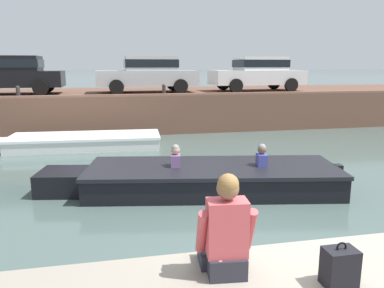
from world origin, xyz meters
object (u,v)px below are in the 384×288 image
(mooring_bollard_mid, at_px, (164,89))
(backpack_on_ledge, at_px, (339,267))
(car_centre_white, at_px, (258,72))
(bottle_drink, at_px, (220,272))
(motorboat_passing, at_px, (201,178))
(car_leftmost_black, at_px, (11,73))
(boat_moored_west_white, at_px, (79,142))
(mooring_bollard_west, at_px, (18,91))
(person_seated_left, at_px, (226,235))
(car_left_inner_silver, at_px, (148,73))

(mooring_bollard_mid, bearing_deg, backpack_on_ledge, -90.33)
(car_centre_white, relative_size, bottle_drink, 21.10)
(motorboat_passing, bearing_deg, car_leftmost_black, 123.18)
(boat_moored_west_white, height_order, mooring_bollard_west, mooring_bollard_west)
(motorboat_passing, relative_size, mooring_bollard_west, 14.83)
(mooring_bollard_west, bearing_deg, person_seated_left, -69.48)
(motorboat_passing, bearing_deg, person_seated_left, -100.23)
(car_leftmost_black, distance_m, bottle_drink, 14.63)
(motorboat_passing, height_order, mooring_bollard_mid, mooring_bollard_mid)
(person_seated_left, bearing_deg, mooring_bollard_west, 110.52)
(motorboat_passing, bearing_deg, car_left_inner_silver, 91.92)
(person_seated_left, relative_size, bottle_drink, 4.73)
(car_leftmost_black, height_order, backpack_on_ledge, car_leftmost_black)
(car_centre_white, xyz_separation_m, backpack_on_ledge, (-4.69, -13.95, -1.38))
(backpack_on_ledge, bearing_deg, person_seated_left, 156.60)
(motorboat_passing, xyz_separation_m, person_seated_left, (-0.83, -4.63, 0.92))
(car_centre_white, bearing_deg, person_seated_left, -112.42)
(motorboat_passing, bearing_deg, car_centre_white, 61.95)
(boat_moored_west_white, xyz_separation_m, person_seated_left, (2.17, -9.64, 0.98))
(bottle_drink, bearing_deg, motorboat_passing, 79.03)
(boat_moored_west_white, height_order, bottle_drink, bottle_drink)
(car_centre_white, xyz_separation_m, person_seated_left, (-5.59, -13.56, -1.18))
(car_centre_white, xyz_separation_m, bottle_drink, (-5.68, -13.70, -1.45))
(car_left_inner_silver, relative_size, backpack_on_ledge, 10.61)
(car_left_inner_silver, xyz_separation_m, backpack_on_ledge, (0.37, -13.95, -1.38))
(mooring_bollard_mid, relative_size, person_seated_left, 0.46)
(boat_moored_west_white, relative_size, motorboat_passing, 0.89)
(mooring_bollard_west, height_order, mooring_bollard_mid, same)
(boat_moored_west_white, relative_size, person_seated_left, 6.09)
(car_centre_white, bearing_deg, mooring_bollard_west, -169.50)
(bottle_drink, relative_size, backpack_on_ledge, 0.50)
(mooring_bollard_mid, distance_m, backpack_on_ledge, 12.13)
(boat_moored_west_white, bearing_deg, motorboat_passing, -59.02)
(boat_moored_west_white, distance_m, car_leftmost_black, 5.30)
(car_leftmost_black, bearing_deg, car_left_inner_silver, 0.01)
(car_leftmost_black, height_order, person_seated_left, car_leftmost_black)
(motorboat_passing, xyz_separation_m, car_centre_white, (4.76, 8.93, 2.09))
(mooring_bollard_mid, bearing_deg, car_centre_white, 21.82)
(person_seated_left, bearing_deg, car_centre_white, 67.58)
(backpack_on_ledge, bearing_deg, mooring_bollard_west, 113.60)
(boat_moored_west_white, xyz_separation_m, mooring_bollard_mid, (3.15, 2.07, 1.55))
(car_leftmost_black, xyz_separation_m, person_seated_left, (5.00, -13.56, -1.18))
(boat_moored_west_white, xyz_separation_m, backpack_on_ledge, (3.08, -10.03, 0.78))
(car_leftmost_black, relative_size, person_seated_left, 4.30)
(car_leftmost_black, distance_m, car_left_inner_silver, 5.54)
(person_seated_left, bearing_deg, mooring_bollard_mid, 85.24)
(mooring_bollard_mid, xyz_separation_m, person_seated_left, (-0.98, -11.71, -0.57))
(car_left_inner_silver, relative_size, car_centre_white, 1.01)
(car_left_inner_silver, xyz_separation_m, mooring_bollard_west, (-4.92, -1.85, -0.61))
(car_leftmost_black, relative_size, car_centre_white, 0.96)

